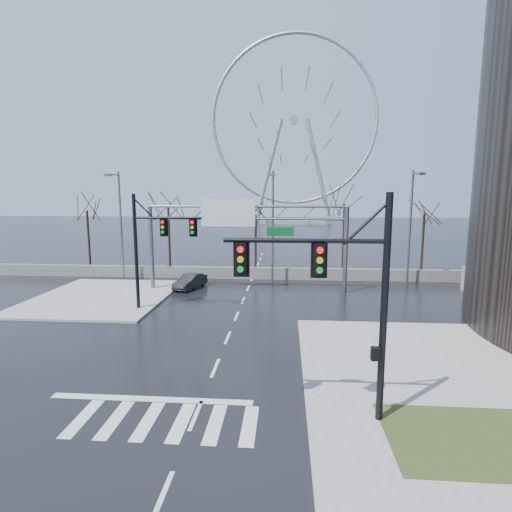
# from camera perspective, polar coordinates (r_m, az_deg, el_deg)

# --- Properties ---
(ground) EXTENTS (260.00, 260.00, 0.00)m
(ground) POSITION_cam_1_polar(r_m,az_deg,el_deg) (19.21, -5.85, -15.64)
(ground) COLOR black
(ground) RESTS_ON ground
(sidewalk_right_ext) EXTENTS (12.00, 10.00, 0.15)m
(sidewalk_right_ext) POSITION_cam_1_polar(r_m,az_deg,el_deg) (21.84, 22.77, -13.01)
(sidewalk_right_ext) COLOR gray
(sidewalk_right_ext) RESTS_ON ground
(sidewalk_far) EXTENTS (10.00, 12.00, 0.15)m
(sidewalk_far) POSITION_cam_1_polar(r_m,az_deg,el_deg) (33.41, -21.06, -5.45)
(sidewalk_far) COLOR gray
(sidewalk_far) RESTS_ON ground
(grass_strip) EXTENTS (5.00, 4.00, 0.02)m
(grass_strip) POSITION_cam_1_polar(r_m,az_deg,el_deg) (15.59, 27.71, -22.15)
(grass_strip) COLOR #35411B
(grass_strip) RESTS_ON sidewalk_near
(barrier_wall) EXTENTS (52.00, 0.50, 1.10)m
(barrier_wall) POSITION_cam_1_polar(r_m,az_deg,el_deg) (38.07, -0.57, -2.45)
(barrier_wall) COLOR slate
(barrier_wall) RESTS_ON ground
(signal_mast_near) EXTENTS (5.52, 0.41, 8.00)m
(signal_mast_near) POSITION_cam_1_polar(r_m,az_deg,el_deg) (13.67, 12.45, -4.31)
(signal_mast_near) COLOR black
(signal_mast_near) RESTS_ON ground
(signal_mast_far) EXTENTS (4.72, 0.41, 8.00)m
(signal_mast_far) POSITION_cam_1_polar(r_m,az_deg,el_deg) (27.87, -14.69, 2.08)
(signal_mast_far) COLOR black
(signal_mast_far) RESTS_ON ground
(sign_gantry) EXTENTS (16.36, 0.40, 7.60)m
(sign_gantry) POSITION_cam_1_polar(r_m,az_deg,el_deg) (32.49, -2.01, 3.88)
(sign_gantry) COLOR slate
(sign_gantry) RESTS_ON ground
(streetlight_left) EXTENTS (0.50, 2.55, 10.00)m
(streetlight_left) POSITION_cam_1_polar(r_m,az_deg,el_deg) (38.56, -18.97, 5.22)
(streetlight_left) COLOR slate
(streetlight_left) RESTS_ON ground
(streetlight_mid) EXTENTS (0.50, 2.55, 10.00)m
(streetlight_mid) POSITION_cam_1_polar(r_m,az_deg,el_deg) (35.46, 2.39, 5.42)
(streetlight_mid) COLOR slate
(streetlight_mid) RESTS_ON ground
(streetlight_right) EXTENTS (0.50, 2.55, 10.00)m
(streetlight_right) POSITION_cam_1_polar(r_m,az_deg,el_deg) (37.05, 21.35, 4.97)
(streetlight_right) COLOR slate
(streetlight_right) RESTS_ON ground
(tree_far_left) EXTENTS (3.50, 3.50, 7.00)m
(tree_far_left) POSITION_cam_1_polar(r_m,az_deg,el_deg) (46.41, -22.96, 5.12)
(tree_far_left) COLOR black
(tree_far_left) RESTS_ON ground
(tree_left) EXTENTS (3.75, 3.75, 7.50)m
(tree_left) POSITION_cam_1_polar(r_m,az_deg,el_deg) (42.55, -12.40, 5.89)
(tree_left) COLOR black
(tree_left) RESTS_ON ground
(tree_center) EXTENTS (3.25, 3.25, 6.50)m
(tree_center) POSITION_cam_1_polar(r_m,az_deg,el_deg) (41.93, -0.06, 4.95)
(tree_center) COLOR black
(tree_center) RESTS_ON ground
(tree_right) EXTENTS (3.90, 3.90, 7.80)m
(tree_right) POSITION_cam_1_polar(r_m,az_deg,el_deg) (41.17, 12.50, 6.13)
(tree_right) COLOR black
(tree_right) RESTS_ON ground
(tree_far_right) EXTENTS (3.40, 3.40, 6.80)m
(tree_far_right) POSITION_cam_1_polar(r_m,az_deg,el_deg) (43.55, 22.88, 4.73)
(tree_far_right) COLOR black
(tree_far_right) RESTS_ON ground
(ferris_wheel) EXTENTS (45.00, 6.00, 50.91)m
(ferris_wheel) POSITION_cam_1_polar(r_m,az_deg,el_deg) (113.71, 5.43, 17.86)
(ferris_wheel) COLOR gray
(ferris_wheel) RESTS_ON ground
(car) EXTENTS (2.41, 3.99, 1.24)m
(car) POSITION_cam_1_polar(r_m,az_deg,el_deg) (34.62, -9.39, -3.58)
(car) COLOR black
(car) RESTS_ON ground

